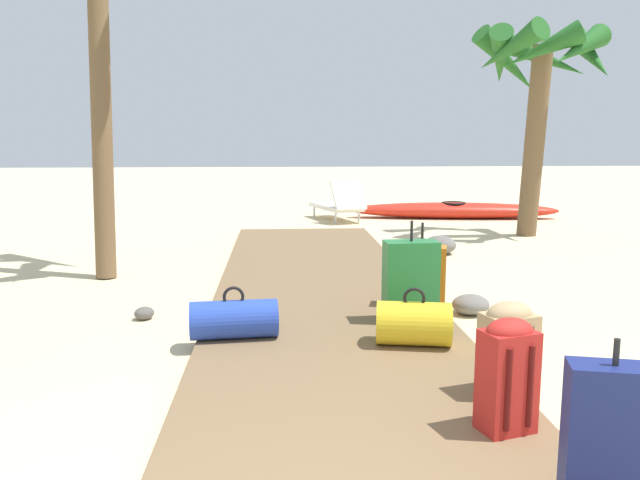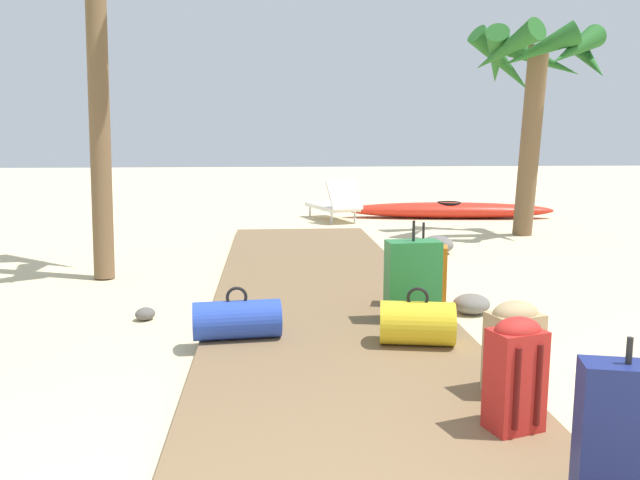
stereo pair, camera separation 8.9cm
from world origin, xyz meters
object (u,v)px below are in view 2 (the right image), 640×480
at_px(duffel_bag_yellow, 417,323).
at_px(suitcase_orange, 422,276).
at_px(suitcase_green, 412,281).
at_px(duffel_bag_blue, 237,319).
at_px(lounge_chair, 335,204).
at_px(backpack_red, 516,371).
at_px(palm_tree_far_right, 535,73).
at_px(backpack_tan, 514,345).
at_px(suitcase_navy, 622,443).
at_px(kayak, 449,210).

relative_size(duffel_bag_yellow, suitcase_orange, 0.78).
distance_m(suitcase_green, duffel_bag_blue, 1.49).
bearing_deg(lounge_chair, suitcase_orange, -89.03).
distance_m(backpack_red, duffel_bag_blue, 2.25).
bearing_deg(palm_tree_far_right, duffel_bag_yellow, -119.59).
bearing_deg(backpack_tan, duffel_bag_blue, 145.27).
distance_m(duffel_bag_blue, suitcase_orange, 1.83).
height_order(backpack_red, suitcase_green, suitcase_green).
bearing_deg(palm_tree_far_right, suitcase_navy, -110.18).
bearing_deg(suitcase_green, lounge_chair, 89.31).
distance_m(backpack_red, backpack_tan, 0.51).
bearing_deg(palm_tree_far_right, backpack_red, -113.06).
distance_m(suitcase_navy, suitcase_orange, 3.29).
height_order(suitcase_green, suitcase_orange, suitcase_green).
height_order(suitcase_green, palm_tree_far_right, palm_tree_far_right).
height_order(backpack_tan, suitcase_navy, suitcase_navy).
relative_size(suitcase_green, suitcase_orange, 1.10).
bearing_deg(lounge_chair, duffel_bag_yellow, -91.40).
relative_size(suitcase_green, duffel_bag_yellow, 1.42).
xyz_separation_m(duffel_bag_yellow, suitcase_navy, (0.29, -2.21, 0.17)).
distance_m(suitcase_orange, palm_tree_far_right, 5.72).
xyz_separation_m(backpack_tan, suitcase_navy, (-0.07, -1.29, 0.03)).
distance_m(backpack_tan, duffel_bag_blue, 2.07).
bearing_deg(duffel_bag_yellow, palm_tree_far_right, 60.41).
relative_size(duffel_bag_blue, kayak, 0.16).
distance_m(backpack_red, suitcase_green, 2.02).
distance_m(backpack_red, duffel_bag_yellow, 1.42).
bearing_deg(suitcase_orange, suitcase_green, -113.18).
distance_m(suitcase_green, suitcase_navy, 2.84).
xyz_separation_m(suitcase_green, suitcase_navy, (0.19, -2.83, -0.01)).
distance_m(suitcase_orange, kayak, 7.19).
bearing_deg(duffel_bag_yellow, lounge_chair, 88.60).
relative_size(backpack_red, backpack_tan, 1.07).
bearing_deg(duffel_bag_yellow, kayak, 72.37).
relative_size(palm_tree_far_right, kayak, 0.81).
relative_size(suitcase_navy, kayak, 0.18).
xyz_separation_m(suitcase_green, kayak, (2.41, 7.29, -0.26)).
distance_m(duffel_bag_yellow, suitcase_navy, 2.24).
bearing_deg(kayak, palm_tree_far_right, -75.61).
distance_m(palm_tree_far_right, kayak, 3.48).
xyz_separation_m(suitcase_navy, kayak, (2.22, 10.12, -0.25)).
bearing_deg(lounge_chair, backpack_red, -90.01).
relative_size(backpack_tan, duffel_bag_yellow, 0.95).
bearing_deg(palm_tree_far_right, suitcase_green, -121.73).
distance_m(backpack_tan, suitcase_green, 1.57).
height_order(backpack_tan, palm_tree_far_right, palm_tree_far_right).
xyz_separation_m(duffel_bag_blue, duffel_bag_yellow, (1.33, -0.25, 0.01)).
height_order(suitcase_green, kayak, suitcase_green).
bearing_deg(backpack_red, suitcase_green, 92.38).
xyz_separation_m(backpack_tan, lounge_chair, (-0.18, 8.62, -0.05)).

